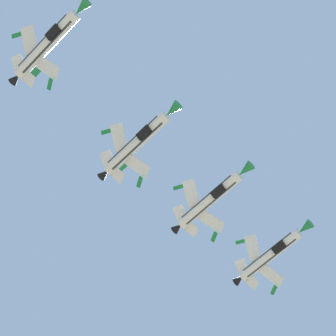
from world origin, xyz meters
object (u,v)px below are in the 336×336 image
Objects in this scene: fighter_jet_left_outer at (48,44)px; fighter_jet_left_wing at (211,199)px; fighter_jet_lead at (272,254)px; fighter_jet_right_wing at (138,142)px.

fighter_jet_left_wing is at bearing -179.18° from fighter_jet_left_outer.
fighter_jet_lead is 29.48m from fighter_jet_right_wing.
fighter_jet_left_outer reaches higher than fighter_jet_left_wing.
fighter_jet_lead is 47.33m from fighter_jet_left_outer.
fighter_jet_right_wing is at bearing 0.54° from fighter_jet_lead.
fighter_jet_left_outer reaches higher than fighter_jet_lead.
fighter_jet_left_outer is at bearing 1.47° from fighter_jet_lead.
fighter_jet_lead reaches higher than fighter_jet_right_wing.
fighter_jet_lead is 14.92m from fighter_jet_left_wing.
fighter_jet_left_outer is at bearing 0.82° from fighter_jet_left_wing.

